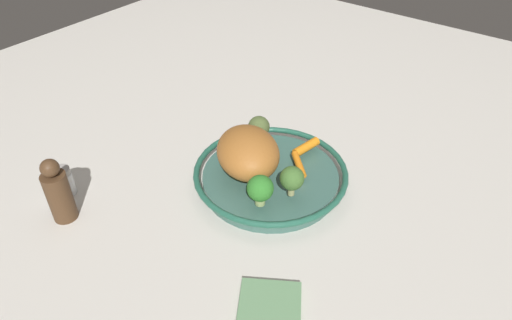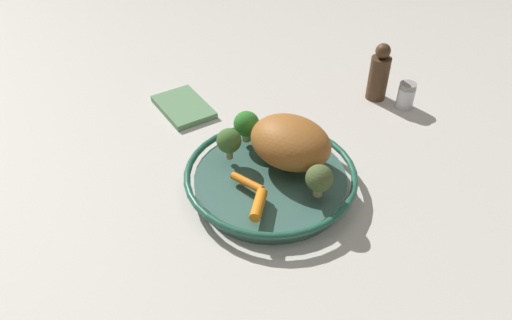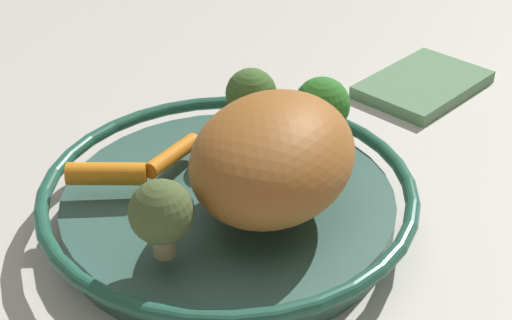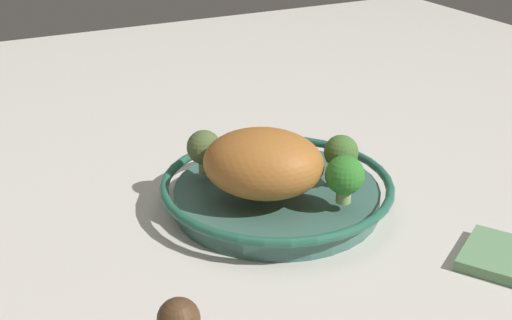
# 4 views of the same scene
# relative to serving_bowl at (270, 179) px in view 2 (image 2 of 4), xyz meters

# --- Properties ---
(ground_plane) EXTENTS (2.19, 2.19, 0.00)m
(ground_plane) POSITION_rel_serving_bowl_xyz_m (0.00, 0.00, -0.02)
(ground_plane) COLOR beige
(serving_bowl) EXTENTS (0.32, 0.32, 0.04)m
(serving_bowl) POSITION_rel_serving_bowl_xyz_m (0.00, 0.00, 0.00)
(serving_bowl) COLOR #3D665B
(serving_bowl) RESTS_ON ground_plane
(roast_chicken_piece) EXTENTS (0.19, 0.20, 0.09)m
(roast_chicken_piece) POSITION_rel_serving_bowl_xyz_m (0.03, -0.04, 0.06)
(roast_chicken_piece) COLOR #A66329
(roast_chicken_piece) RESTS_ON serving_bowl
(baby_carrot_left) EXTENTS (0.07, 0.03, 0.02)m
(baby_carrot_left) POSITION_rel_serving_bowl_xyz_m (-0.10, 0.02, 0.03)
(baby_carrot_left) COLOR orange
(baby_carrot_left) RESTS_ON serving_bowl
(baby_carrot_center) EXTENTS (0.06, 0.06, 0.02)m
(baby_carrot_center) POSITION_rel_serving_bowl_xyz_m (-0.04, 0.04, 0.03)
(baby_carrot_center) COLOR orange
(baby_carrot_center) RESTS_ON serving_bowl
(broccoli_floret_small) EXTENTS (0.05, 0.05, 0.06)m
(broccoli_floret_small) POSITION_rel_serving_bowl_xyz_m (0.04, 0.08, 0.06)
(broccoli_floret_small) COLOR tan
(broccoli_floret_small) RESTS_ON serving_bowl
(broccoli_floret_edge) EXTENTS (0.05, 0.05, 0.06)m
(broccoli_floret_edge) POSITION_rel_serving_bowl_xyz_m (0.10, 0.04, 0.06)
(broccoli_floret_edge) COLOR #94AC66
(broccoli_floret_edge) RESTS_ON serving_bowl
(broccoli_floret_large) EXTENTS (0.05, 0.05, 0.06)m
(broccoli_floret_large) POSITION_rel_serving_bowl_xyz_m (-0.06, -0.08, 0.06)
(broccoli_floret_large) COLOR tan
(broccoli_floret_large) RESTS_ON serving_bowl
(salt_shaker) EXTENTS (0.04, 0.04, 0.06)m
(salt_shaker) POSITION_rel_serving_bowl_xyz_m (0.28, -0.32, 0.01)
(salt_shaker) COLOR silver
(salt_shaker) RESTS_ON ground_plane
(pepper_mill) EXTENTS (0.05, 0.05, 0.14)m
(pepper_mill) POSITION_rel_serving_bowl_xyz_m (0.32, -0.26, 0.04)
(pepper_mill) COLOR #4C331E
(pepper_mill) RESTS_ON ground_plane
(dish_towel) EXTENTS (0.18, 0.16, 0.01)m
(dish_towel) POSITION_rel_serving_bowl_xyz_m (0.27, 0.19, -0.02)
(dish_towel) COLOR #669366
(dish_towel) RESTS_ON ground_plane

